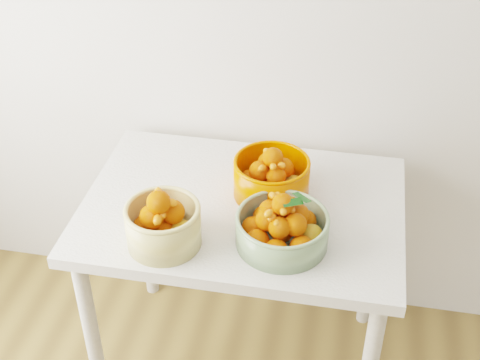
# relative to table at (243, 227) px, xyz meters

# --- Properties ---
(table) EXTENTS (1.00, 0.70, 0.75)m
(table) POSITION_rel_table_xyz_m (0.00, 0.00, 0.00)
(table) COLOR silver
(table) RESTS_ON ground
(bowl_cream) EXTENTS (0.29, 0.29, 0.19)m
(bowl_cream) POSITION_rel_table_xyz_m (-0.19, -0.22, 0.17)
(bowl_cream) COLOR #CFBA71
(bowl_cream) RESTS_ON table
(bowl_green) EXTENTS (0.32, 0.32, 0.17)m
(bowl_green) POSITION_rel_table_xyz_m (0.14, -0.16, 0.16)
(bowl_green) COLOR gray
(bowl_green) RESTS_ON table
(bowl_orange) EXTENTS (0.28, 0.28, 0.17)m
(bowl_orange) POSITION_rel_table_xyz_m (0.08, 0.07, 0.16)
(bowl_orange) COLOR #E54F00
(bowl_orange) RESTS_ON table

